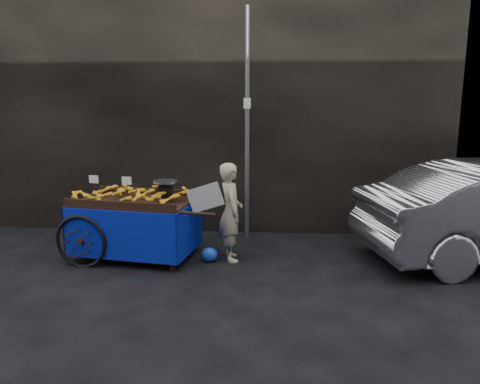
{
  "coord_description": "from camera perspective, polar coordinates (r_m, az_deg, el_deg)",
  "views": [
    {
      "loc": [
        0.77,
        -6.9,
        2.51
      ],
      "look_at": [
        0.23,
        0.5,
        1.0
      ],
      "focal_mm": 35.0,
      "sensor_mm": 36.0,
      "label": 1
    }
  ],
  "objects": [
    {
      "name": "ground",
      "position": [
        7.38,
        -2.1,
        -8.36
      ],
      "size": [
        80.0,
        80.0,
        0.0
      ],
      "primitive_type": "plane",
      "color": "black",
      "rests_on": "ground"
    },
    {
      "name": "vendor",
      "position": [
        7.22,
        -1.17,
        -2.43
      ],
      "size": [
        0.91,
        0.63,
        1.53
      ],
      "rotation": [
        0.0,
        0.0,
        1.83
      ],
      "color": "#C8B594",
      "rests_on": "ground"
    },
    {
      "name": "street_pole",
      "position": [
        8.22,
        0.89,
        8.03
      ],
      "size": [
        0.12,
        0.1,
        4.0
      ],
      "color": "slate",
      "rests_on": "ground"
    },
    {
      "name": "plastic_bag",
      "position": [
        7.31,
        -3.74,
        -7.63
      ],
      "size": [
        0.25,
        0.2,
        0.23
      ],
      "primitive_type": "ellipsoid",
      "color": "blue",
      "rests_on": "ground"
    },
    {
      "name": "building_wall",
      "position": [
        9.5,
        1.93,
        11.48
      ],
      "size": [
        13.5,
        2.0,
        5.0
      ],
      "color": "black",
      "rests_on": "ground"
    },
    {
      "name": "banana_cart",
      "position": [
        7.53,
        -13.1,
        -1.68
      ],
      "size": [
        2.61,
        1.49,
        1.34
      ],
      "rotation": [
        0.0,
        0.0,
        -0.16
      ],
      "color": "black",
      "rests_on": "ground"
    }
  ]
}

